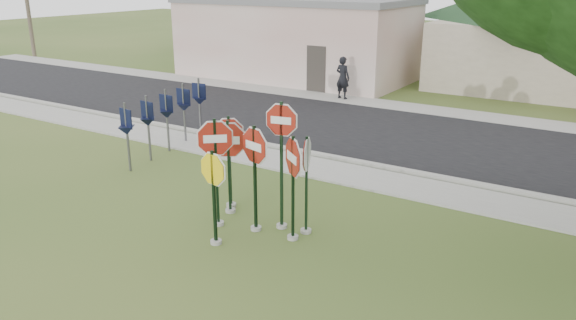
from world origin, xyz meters
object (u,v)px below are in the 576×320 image
Objects in this scene: stop_sign_center at (255,164)px; stop_sign_left at (216,157)px; pedestrian at (343,78)px; stop_sign_yellow at (214,188)px.

stop_sign_left is at bearing -164.77° from stop_sign_center.
stop_sign_yellow is at bearing 114.96° from pedestrian.
stop_sign_left reaches higher than stop_sign_center.
pedestrian is at bearing 109.24° from stop_sign_center.
stop_sign_center is 1.08m from stop_sign_yellow.
stop_sign_yellow is 1.14× the size of pedestrian.
stop_sign_yellow reaches higher than pedestrian.
stop_sign_left reaches higher than stop_sign_yellow.
pedestrian is (-3.69, 13.28, -0.61)m from stop_sign_left.
pedestrian is (-4.23, 14.03, -0.26)m from stop_sign_yellow.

